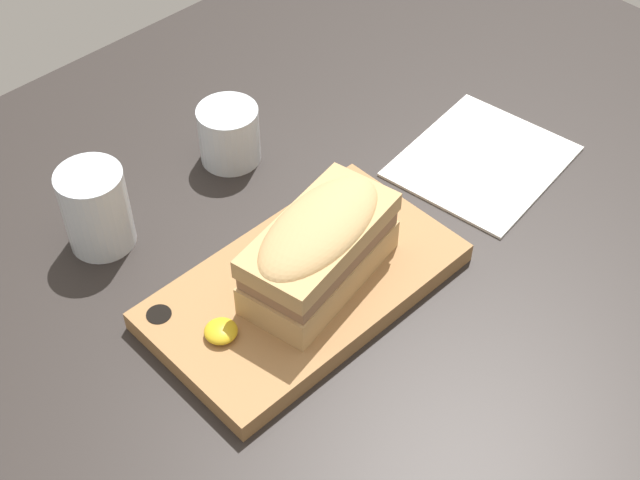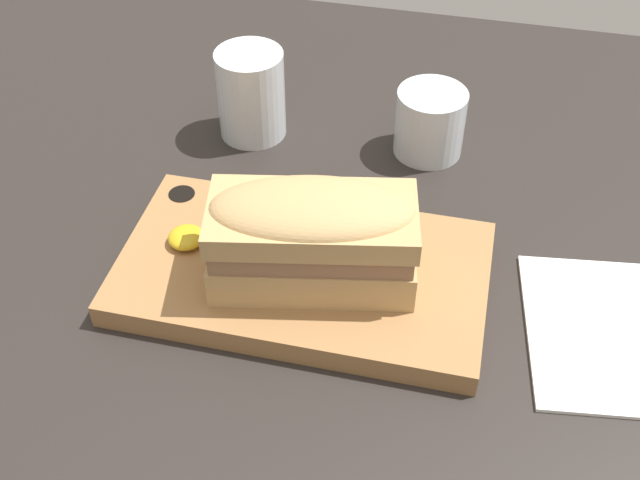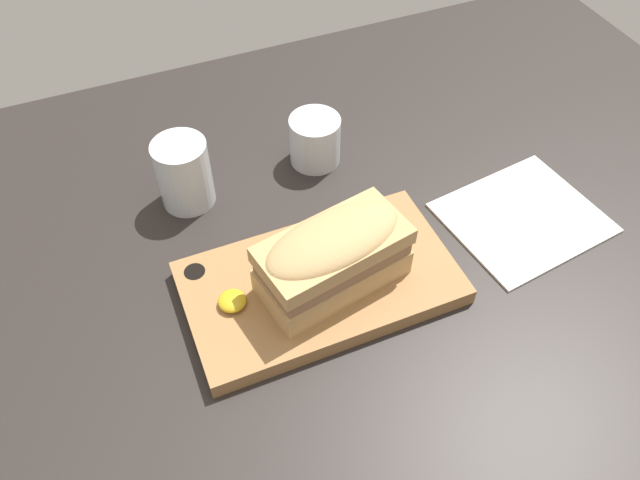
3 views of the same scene
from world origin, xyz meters
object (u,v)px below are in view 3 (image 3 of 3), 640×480
water_glass (185,177)px  napkin (523,218)px  wine_glass (315,142)px  serving_board (319,283)px  sandwich (334,256)px

water_glass → napkin: size_ratio=0.45×
wine_glass → napkin: size_ratio=0.34×
serving_board → water_glass: water_glass is taller
sandwich → water_glass: sandwich is taller
sandwich → napkin: (30.43, 1.63, -7.46)cm
sandwich → water_glass: (-12.77, 23.87, -3.15)cm
serving_board → sandwich: sandwich is taller
serving_board → water_glass: size_ratio=3.33×
sandwich → wine_glass: sandwich is taller
serving_board → napkin: bearing=0.3°
water_glass → wine_glass: water_glass is taller
serving_board → sandwich: size_ratio=1.76×
wine_glass → napkin: bearing=-45.6°
sandwich → wine_glass: size_ratio=2.53×
wine_glass → napkin: (22.74, -23.22, -3.24)cm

